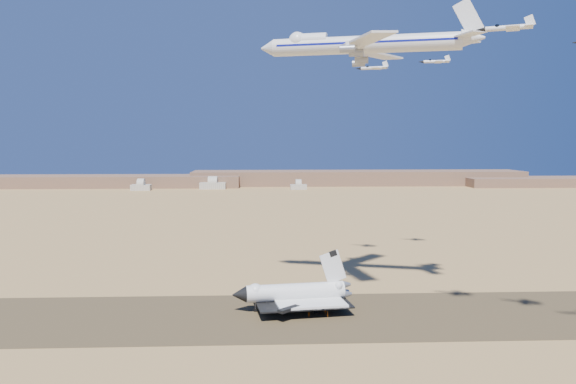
{
  "coord_description": "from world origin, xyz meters",
  "views": [
    {
      "loc": [
        -0.95,
        -173.73,
        55.31
      ],
      "look_at": [
        7.12,
        8.0,
        38.96
      ],
      "focal_mm": 35.0,
      "sensor_mm": 36.0,
      "label": 1
    }
  ],
  "objects_px": {
    "shuttle": "(294,294)",
    "chase_jet_e": "(373,68)",
    "crew_b": "(309,315)",
    "crew_a": "(328,314)",
    "chase_jet_f": "(436,61)",
    "crew_c": "(325,312)",
    "chase_jet_a": "(507,28)",
    "carrier_747": "(358,45)"
  },
  "relations": [
    {
      "from": "crew_b",
      "to": "chase_jet_a",
      "type": "relative_size",
      "value": 0.12
    },
    {
      "from": "chase_jet_e",
      "to": "crew_a",
      "type": "bearing_deg",
      "value": -89.41
    },
    {
      "from": "carrier_747",
      "to": "chase_jet_f",
      "type": "bearing_deg",
      "value": 69.47
    },
    {
      "from": "carrier_747",
      "to": "crew_c",
      "type": "height_order",
      "value": "carrier_747"
    },
    {
      "from": "crew_a",
      "to": "chase_jet_a",
      "type": "distance_m",
      "value": 97.56
    },
    {
      "from": "shuttle",
      "to": "crew_a",
      "type": "relative_size",
      "value": 20.66
    },
    {
      "from": "shuttle",
      "to": "crew_c",
      "type": "distance_m",
      "value": 12.03
    },
    {
      "from": "shuttle",
      "to": "chase_jet_a",
      "type": "height_order",
      "value": "chase_jet_a"
    },
    {
      "from": "shuttle",
      "to": "chase_jet_e",
      "type": "bearing_deg",
      "value": 48.84
    },
    {
      "from": "shuttle",
      "to": "crew_c",
      "type": "height_order",
      "value": "shuttle"
    },
    {
      "from": "shuttle",
      "to": "crew_b",
      "type": "height_order",
      "value": "shuttle"
    },
    {
      "from": "chase_jet_a",
      "to": "shuttle",
      "type": "bearing_deg",
      "value": 168.77
    },
    {
      "from": "crew_a",
      "to": "chase_jet_e",
      "type": "bearing_deg",
      "value": -7.96
    },
    {
      "from": "shuttle",
      "to": "chase_jet_f",
      "type": "distance_m",
      "value": 129.24
    },
    {
      "from": "crew_a",
      "to": "crew_b",
      "type": "xyz_separation_m",
      "value": [
        -5.88,
        0.65,
        -0.17
      ]
    },
    {
      "from": "crew_b",
      "to": "chase_jet_f",
      "type": "bearing_deg",
      "value": -80.24
    },
    {
      "from": "crew_a",
      "to": "carrier_747",
      "type": "bearing_deg",
      "value": -20.16
    },
    {
      "from": "carrier_747",
      "to": "chase_jet_f",
      "type": "relative_size",
      "value": 5.32
    },
    {
      "from": "crew_b",
      "to": "chase_jet_f",
      "type": "xyz_separation_m",
      "value": [
        62.7,
        78.08,
        90.07
      ]
    },
    {
      "from": "carrier_747",
      "to": "crew_b",
      "type": "relative_size",
      "value": 46.29
    },
    {
      "from": "crew_a",
      "to": "chase_jet_e",
      "type": "xyz_separation_m",
      "value": [
        26.16,
        64.85,
        85.11
      ]
    },
    {
      "from": "chase_jet_a",
      "to": "chase_jet_e",
      "type": "distance_m",
      "value": 95.29
    },
    {
      "from": "shuttle",
      "to": "crew_a",
      "type": "xyz_separation_m",
      "value": [
        10.07,
        -8.79,
        -4.24
      ]
    },
    {
      "from": "crew_c",
      "to": "chase_jet_f",
      "type": "distance_m",
      "value": 130.8
    },
    {
      "from": "crew_a",
      "to": "crew_c",
      "type": "relative_size",
      "value": 1.22
    },
    {
      "from": "crew_c",
      "to": "chase_jet_f",
      "type": "relative_size",
      "value": 0.11
    },
    {
      "from": "crew_c",
      "to": "chase_jet_e",
      "type": "height_order",
      "value": "chase_jet_e"
    },
    {
      "from": "crew_c",
      "to": "shuttle",
      "type": "bearing_deg",
      "value": 7.83
    },
    {
      "from": "crew_b",
      "to": "chase_jet_e",
      "type": "bearing_deg",
      "value": -67.99
    },
    {
      "from": "chase_jet_e",
      "to": "chase_jet_a",
      "type": "bearing_deg",
      "value": -57.9
    },
    {
      "from": "carrier_747",
      "to": "chase_jet_e",
      "type": "bearing_deg",
      "value": 88.78
    },
    {
      "from": "crew_c",
      "to": "chase_jet_e",
      "type": "xyz_separation_m",
      "value": [
        26.59,
        61.75,
        85.28
      ]
    },
    {
      "from": "chase_jet_f",
      "to": "chase_jet_a",
      "type": "bearing_deg",
      "value": -86.05
    },
    {
      "from": "crew_c",
      "to": "chase_jet_a",
      "type": "bearing_deg",
      "value": -178.85
    },
    {
      "from": "shuttle",
      "to": "crew_c",
      "type": "bearing_deg",
      "value": -38.84
    },
    {
      "from": "crew_c",
      "to": "crew_b",
      "type": "bearing_deg",
      "value": 62.63
    },
    {
      "from": "crew_a",
      "to": "chase_jet_f",
      "type": "relative_size",
      "value": 0.14
    },
    {
      "from": "shuttle",
      "to": "chase_jet_e",
      "type": "distance_m",
      "value": 104.86
    },
    {
      "from": "shuttle",
      "to": "crew_a",
      "type": "distance_m",
      "value": 14.03
    },
    {
      "from": "crew_a",
      "to": "chase_jet_a",
      "type": "relative_size",
      "value": 0.14
    },
    {
      "from": "crew_a",
      "to": "chase_jet_e",
      "type": "height_order",
      "value": "chase_jet_e"
    },
    {
      "from": "crew_a",
      "to": "crew_b",
      "type": "height_order",
      "value": "crew_a"
    }
  ]
}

